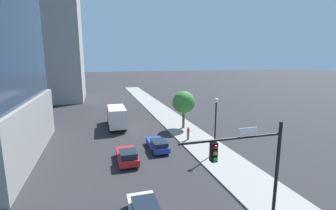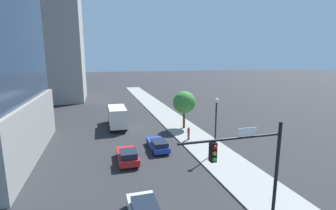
{
  "view_description": "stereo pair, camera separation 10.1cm",
  "coord_description": "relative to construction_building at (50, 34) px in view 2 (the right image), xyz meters",
  "views": [
    {
      "loc": [
        -4.2,
        -7.4,
        10.19
      ],
      "look_at": [
        1.34,
        11.42,
        6.45
      ],
      "focal_mm": 25.68,
      "sensor_mm": 36.0,
      "label": 1
    },
    {
      "loc": [
        -4.1,
        -7.43,
        10.19
      ],
      "look_at": [
        1.34,
        11.42,
        6.45
      ],
      "focal_mm": 25.68,
      "sensor_mm": 36.0,
      "label": 2
    }
  ],
  "objects": [
    {
      "name": "pedestrian_red_shirt",
      "position": [
        21.33,
        -38.94,
        -15.19
      ],
      "size": [
        0.34,
        0.34,
        1.64
      ],
      "color": "brown",
      "rests_on": "sidewalk"
    },
    {
      "name": "street_tree",
      "position": [
        22.6,
        -33.67,
        -12.19
      ],
      "size": [
        3.29,
        3.29,
        5.5
      ],
      "color": "brown",
      "rests_on": "sidewalk"
    },
    {
      "name": "box_truck",
      "position": [
        13.11,
        -30.08,
        -14.34
      ],
      "size": [
        2.41,
        7.81,
        3.27
      ],
      "color": "#B21E1E",
      "rests_on": "ground"
    },
    {
      "name": "construction_building",
      "position": [
        0.0,
        0.0,
        0.0
      ],
      "size": [
        15.32,
        22.91,
        36.8
      ],
      "color": "#9E9B93",
      "rests_on": "ground"
    },
    {
      "name": "traffic_light_pole",
      "position": [
        18.56,
        -55.49,
        -11.54
      ],
      "size": [
        6.21,
        0.48,
        6.59
      ],
      "color": "black",
      "rests_on": "sidewalk"
    },
    {
      "name": "car_blue",
      "position": [
        16.86,
        -40.9,
        -15.52
      ],
      "size": [
        1.8,
        4.65,
        1.3
      ],
      "color": "#233D9E",
      "rests_on": "ground"
    },
    {
      "name": "car_red",
      "position": [
        13.11,
        -43.4,
        -15.45
      ],
      "size": [
        1.9,
        4.33,
        1.46
      ],
      "color": "red",
      "rests_on": "ground"
    },
    {
      "name": "sidewalk",
      "position": [
        22.4,
        -38.81,
        -16.1
      ],
      "size": [
        4.74,
        120.0,
        0.15
      ],
      "primitive_type": "cube",
      "color": "gray",
      "rests_on": "ground"
    },
    {
      "name": "street_lamp",
      "position": [
        22.32,
        -44.18,
        -12.06
      ],
      "size": [
        0.44,
        0.44,
        6.09
      ],
      "color": "black",
      "rests_on": "sidewalk"
    }
  ]
}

